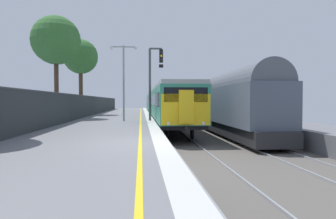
{
  "coord_description": "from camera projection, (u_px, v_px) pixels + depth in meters",
  "views": [
    {
      "loc": [
        -0.32,
        -10.68,
        1.47
      ],
      "look_at": [
        1.37,
        8.3,
        0.95
      ],
      "focal_mm": 32.4,
      "sensor_mm": 36.0,
      "label": 1
    }
  ],
  "objects": [
    {
      "name": "platform_lamp_mid",
      "position": [
        124.0,
        77.0,
        22.26
      ],
      "size": [
        2.0,
        0.2,
        5.56
      ],
      "color": "#93999E",
      "rests_on": "ground"
    },
    {
      "name": "background_tree_left",
      "position": [
        57.0,
        42.0,
        26.13
      ],
      "size": [
        4.22,
        4.3,
        8.88
      ],
      "color": "#473323",
      "rests_on": "ground"
    },
    {
      "name": "commuter_train_at_platform",
      "position": [
        162.0,
        103.0,
        35.6
      ],
      "size": [
        2.83,
        39.21,
        3.81
      ],
      "color": "#2D846B",
      "rests_on": "ground"
    },
    {
      "name": "ground",
      "position": [
        223.0,
        159.0,
        10.95
      ],
      "size": [
        17.4,
        110.0,
        1.21
      ],
      "color": "slate"
    },
    {
      "name": "signal_gantry",
      "position": [
        153.0,
        76.0,
        22.77
      ],
      "size": [
        1.1,
        0.24,
        5.48
      ],
      "color": "#47474C",
      "rests_on": "ground"
    },
    {
      "name": "background_tree_right",
      "position": [
        81.0,
        58.0,
        33.38
      ],
      "size": [
        3.78,
        3.78,
        8.28
      ],
      "color": "#473323",
      "rests_on": "ground"
    },
    {
      "name": "freight_train_adjacent_track",
      "position": [
        185.0,
        101.0,
        43.95
      ],
      "size": [
        2.6,
        60.2,
        4.55
      ],
      "color": "#232326",
      "rests_on": "ground"
    }
  ]
}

